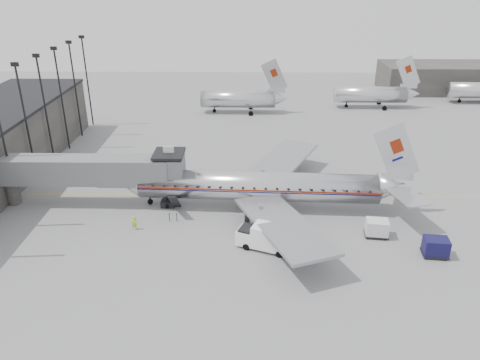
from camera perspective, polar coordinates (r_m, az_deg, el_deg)
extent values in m
plane|color=slate|center=(51.67, 0.98, -4.88)|extent=(160.00, 160.00, 0.00)
cube|color=#353230|center=(116.49, 24.23, 11.32)|extent=(30.00, 12.00, 6.00)
cube|color=gold|center=(57.06, 4.00, -1.94)|extent=(60.00, 0.15, 0.01)
cube|color=#595B5E|center=(57.33, -21.55, 1.16)|extent=(12.00, 2.80, 3.00)
cube|color=#595B5E|center=(54.53, -12.78, 1.15)|extent=(8.00, 3.00, 3.10)
cube|color=#595B5E|center=(54.09, -8.56, 1.31)|extent=(3.20, 3.60, 3.20)
cube|color=black|center=(53.38, -8.69, 3.18)|extent=(3.40, 3.80, 0.30)
cube|color=white|center=(53.21, -8.72, 3.68)|extent=(1.20, 0.15, 0.80)
cylinder|color=black|center=(54.98, -8.75, -1.64)|extent=(0.56, 0.56, 2.80)
cube|color=black|center=(55.44, -8.68, -2.61)|extent=(1.60, 2.20, 0.70)
cylinder|color=black|center=(54.59, -8.84, -3.13)|extent=(0.30, 0.60, 0.60)
cylinder|color=black|center=(56.34, -8.52, -2.19)|extent=(0.30, 0.60, 0.60)
cylinder|color=#353230|center=(60.72, -25.94, -1.36)|extent=(1.60, 1.60, 2.80)
cube|color=black|center=(52.73, -7.96, -2.65)|extent=(0.90, 3.20, 2.90)
cylinder|color=black|center=(58.92, -26.85, 4.16)|extent=(0.24, 0.24, 15.00)
cylinder|color=black|center=(64.00, -24.55, 6.06)|extent=(0.24, 0.24, 15.00)
cube|color=black|center=(62.33, -25.77, 12.59)|extent=(0.90, 0.25, 0.50)
cylinder|color=black|center=(69.23, -22.58, 7.67)|extent=(0.24, 0.24, 15.00)
cube|color=black|center=(67.69, -23.62, 13.73)|extent=(0.90, 0.25, 0.50)
cylinder|color=black|center=(74.58, -20.88, 9.04)|extent=(0.24, 0.24, 15.00)
cube|color=black|center=(73.15, -21.78, 14.69)|extent=(0.90, 0.25, 0.50)
cylinder|color=black|center=(80.01, -19.40, 10.23)|extent=(0.24, 0.24, 15.00)
cube|color=black|center=(78.69, -20.17, 15.50)|extent=(0.90, 0.25, 0.50)
cylinder|color=black|center=(85.53, -18.09, 11.25)|extent=(0.24, 0.24, 15.00)
cube|color=black|center=(84.29, -18.77, 16.20)|extent=(0.90, 0.25, 0.50)
cylinder|color=silver|center=(89.98, -0.27, 9.83)|extent=(14.00, 3.20, 3.20)
cube|color=silver|center=(89.09, 4.21, 12.53)|extent=(5.17, 0.26, 6.52)
cylinder|color=black|center=(90.74, -3.14, 8.55)|extent=(0.24, 0.24, 1.00)
cylinder|color=silver|center=(96.89, 15.59, 10.01)|extent=(14.00, 3.20, 3.20)
cube|color=silver|center=(97.89, 19.83, 12.27)|extent=(5.17, 0.26, 6.52)
cylinder|color=black|center=(96.39, 12.83, 8.93)|extent=(0.24, 0.24, 1.00)
cylinder|color=black|center=(107.49, 25.19, 8.80)|extent=(0.24, 0.24, 1.00)
cylinder|color=silver|center=(53.12, 2.20, -0.76)|extent=(27.15, 4.64, 3.33)
cone|color=silver|center=(55.45, -13.33, -0.31)|extent=(2.86, 3.46, 3.33)
cone|color=silver|center=(54.79, 18.23, -0.82)|extent=(3.75, 3.34, 3.17)
cube|color=maroon|center=(53.02, 2.21, -0.54)|extent=(27.15, 4.69, 0.16)
cube|color=#090954|center=(53.11, 2.20, -0.74)|extent=(27.15, 4.69, 0.09)
cube|color=silver|center=(53.17, 18.53, 3.23)|extent=(5.53, 0.54, 6.92)
cube|color=gray|center=(60.66, 4.98, 2.20)|extent=(10.91, 15.09, 1.07)
cube|color=gray|center=(46.06, 5.27, -5.44)|extent=(9.83, 15.22, 1.07)
cylinder|color=gray|center=(57.95, 2.77, -0.05)|extent=(3.15, 2.04, 1.89)
cylinder|color=gray|center=(49.57, 2.54, -4.54)|extent=(3.15, 2.04, 1.89)
cylinder|color=black|center=(55.75, -10.91, -2.36)|extent=(0.18, 0.18, 1.17)
cylinder|color=black|center=(56.12, 4.08, -1.71)|extent=(0.23, 0.23, 1.26)
cylinder|color=black|center=(56.22, 4.07, -1.91)|extent=(0.91, 0.36, 0.90)
cylinder|color=black|center=(51.95, 4.08, -3.98)|extent=(0.23, 0.23, 1.26)
cylinder|color=black|center=(52.06, 4.07, -4.20)|extent=(0.91, 0.36, 0.90)
cube|color=white|center=(45.87, 3.95, -6.98)|extent=(4.33, 3.37, 2.23)
cube|color=white|center=(46.85, 0.84, -6.80)|extent=(2.32, 2.50, 1.49)
cube|color=black|center=(46.53, 0.84, -6.12)|extent=(1.84, 2.15, 0.64)
cylinder|color=black|center=(46.35, 0.76, -8.15)|extent=(0.73, 0.50, 0.68)
cylinder|color=black|center=(47.87, 1.61, -7.00)|extent=(0.73, 0.50, 0.68)
cylinder|color=black|center=(45.42, 4.80, -9.00)|extent=(0.73, 0.50, 0.68)
cylinder|color=black|center=(46.97, 5.53, -7.80)|extent=(0.73, 0.50, 0.68)
cube|color=#100E3A|center=(48.84, 22.77, -7.43)|extent=(2.43, 1.93, 1.58)
cube|color=black|center=(49.27, 22.61, -8.28)|extent=(2.56, 2.06, 0.14)
cylinder|color=black|center=(48.50, 21.75, -8.75)|extent=(0.35, 0.17, 0.34)
cylinder|color=black|center=(49.01, 23.81, -8.76)|extent=(0.35, 0.17, 0.34)
cylinder|color=black|center=(49.61, 21.40, -7.90)|extent=(0.35, 0.17, 0.34)
cylinder|color=black|center=(50.11, 23.42, -7.93)|extent=(0.35, 0.17, 0.34)
cube|color=silver|center=(50.22, 16.35, -5.53)|extent=(2.40, 1.92, 1.55)
cube|color=black|center=(50.63, 16.24, -6.34)|extent=(2.52, 2.04, 0.13)
cylinder|color=black|center=(49.95, 15.32, -6.74)|extent=(0.35, 0.17, 0.33)
cylinder|color=black|center=(50.25, 17.33, -6.82)|extent=(0.35, 0.17, 0.33)
cylinder|color=black|center=(51.09, 15.16, -5.98)|extent=(0.35, 0.17, 0.33)
cylinder|color=black|center=(51.38, 17.12, -6.06)|extent=(0.35, 0.17, 0.33)
imported|color=#B2E71B|center=(50.76, -12.75, -5.13)|extent=(0.67, 0.58, 1.54)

